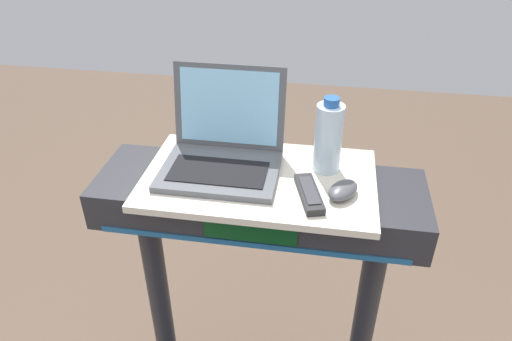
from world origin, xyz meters
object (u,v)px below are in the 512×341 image
object	(u,v)px
computer_mouse	(343,190)
laptop	(223,149)
water_bottle	(328,137)
tv_remote	(309,194)

from	to	relation	value
computer_mouse	laptop	bearing A→B (deg)	-166.24
water_bottle	tv_remote	bearing A→B (deg)	-104.11
laptop	tv_remote	world-z (taller)	laptop
water_bottle	tv_remote	distance (m)	0.17
computer_mouse	tv_remote	distance (m)	0.09
water_bottle	tv_remote	size ratio (longest dim) A/B	1.27
water_bottle	laptop	bearing A→B (deg)	-174.47
laptop	water_bottle	bearing A→B (deg)	7.48
water_bottle	tv_remote	xyz separation A→B (m)	(-0.04, -0.14, -0.09)
laptop	tv_remote	bearing A→B (deg)	-22.89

